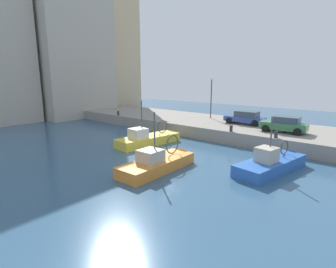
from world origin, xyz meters
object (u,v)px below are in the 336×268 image
object	(u,v)px
parked_car_blue	(245,117)
mooring_bollard_north	(118,113)
fishing_boat_blue	(273,168)
mooring_bollard_south	(276,134)
mooring_bollard_mid	(231,128)
fishing_boat_yellow	(151,143)
parked_car_green	(284,124)
fishing_boat_orange	(161,167)
quay_streetlamp	(211,91)

from	to	relation	value
parked_car_blue	mooring_bollard_north	world-z (taller)	parked_car_blue
fishing_boat_blue	mooring_bollard_south	xyz separation A→B (m)	(4.44, 1.41, 1.37)
mooring_bollard_south	mooring_bollard_mid	bearing A→B (deg)	90.00
mooring_bollard_south	fishing_boat_yellow	bearing A→B (deg)	115.66
fishing_boat_yellow	mooring_bollard_north	bearing A→B (deg)	65.81
parked_car_green	mooring_bollard_mid	xyz separation A→B (m)	(-2.72, 3.78, -0.45)
mooring_bollard_south	fishing_boat_orange	bearing A→B (deg)	154.03
fishing_boat_blue	fishing_boat_orange	bearing A→B (deg)	128.71
parked_car_blue	quay_streetlamp	world-z (taller)	quay_streetlamp
fishing_boat_yellow	mooring_bollard_mid	xyz separation A→B (m)	(4.64, -5.66, 1.36)
fishing_boat_yellow	parked_car_blue	distance (m)	10.59
fishing_boat_yellow	mooring_bollard_south	size ratio (longest dim) A/B	12.99
parked_car_blue	mooring_bollard_mid	world-z (taller)	parked_car_blue
fishing_boat_yellow	mooring_bollard_south	world-z (taller)	fishing_boat_yellow
quay_streetlamp	parked_car_blue	bearing A→B (deg)	-102.73
fishing_boat_blue	mooring_bollard_north	distance (m)	21.90
parked_car_green	parked_car_blue	world-z (taller)	parked_car_green
parked_car_green	mooring_bollard_north	distance (m)	19.97
fishing_boat_yellow	parked_car_green	bearing A→B (deg)	-52.07
parked_car_blue	quay_streetlamp	size ratio (longest dim) A/B	0.86
fishing_boat_orange	mooring_bollard_north	bearing A→B (deg)	59.60
fishing_boat_orange	parked_car_green	distance (m)	12.70
mooring_bollard_mid	mooring_bollard_north	world-z (taller)	same
mooring_bollard_mid	parked_car_green	bearing A→B (deg)	-54.30
fishing_boat_yellow	mooring_bollard_mid	bearing A→B (deg)	-50.66
fishing_boat_yellow	mooring_bollard_north	size ratio (longest dim) A/B	12.99
fishing_boat_blue	parked_car_green	world-z (taller)	fishing_boat_blue
fishing_boat_yellow	fishing_boat_blue	bearing A→B (deg)	-88.93
mooring_bollard_mid	quay_streetlamp	distance (m)	8.50
mooring_bollard_north	fishing_boat_yellow	bearing A→B (deg)	-114.19
mooring_bollard_mid	quay_streetlamp	size ratio (longest dim) A/B	0.11
fishing_boat_orange	parked_car_green	size ratio (longest dim) A/B	1.64
fishing_boat_orange	mooring_bollard_mid	bearing A→B (deg)	-2.80
parked_car_green	parked_car_blue	bearing A→B (deg)	67.80
mooring_bollard_south	quay_streetlamp	world-z (taller)	quay_streetlamp
parked_car_green	quay_streetlamp	bearing A→B (deg)	72.63
parked_car_blue	mooring_bollard_south	xyz separation A→B (m)	(-4.54, -4.70, -0.42)
mooring_bollard_mid	mooring_bollard_north	bearing A→B (deg)	90.00
mooring_bollard_south	fishing_boat_blue	bearing A→B (deg)	-162.42
mooring_bollard_north	quay_streetlamp	xyz separation A→B (m)	(5.65, -10.40, 2.98)
fishing_boat_blue	mooring_bollard_north	size ratio (longest dim) A/B	12.59
fishing_boat_blue	parked_car_green	bearing A→B (deg)	12.82
mooring_bollard_north	mooring_bollard_south	bearing A→B (deg)	-90.00
fishing_boat_yellow	quay_streetlamp	xyz separation A→B (m)	(10.29, -0.06, 4.34)
parked_car_green	mooring_bollard_mid	distance (m)	4.67
parked_car_green	parked_car_blue	xyz separation A→B (m)	(1.83, 4.48, -0.03)
parked_car_blue	mooring_bollard_mid	bearing A→B (deg)	-171.22
parked_car_blue	mooring_bollard_south	distance (m)	6.55
parked_car_blue	mooring_bollard_south	size ratio (longest dim) A/B	7.59
fishing_boat_orange	mooring_bollard_mid	distance (m)	9.24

